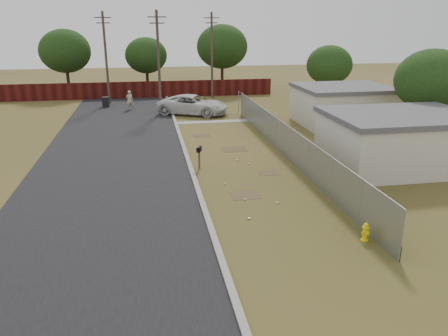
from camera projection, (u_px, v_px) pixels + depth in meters
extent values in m
plane|color=brown|center=(240.00, 163.00, 25.97)|extent=(120.00, 120.00, 0.00)
cube|color=black|center=(118.00, 136.00, 32.18)|extent=(9.00, 60.00, 0.02)
cube|color=gray|center=(179.00, 133.00, 32.92)|extent=(0.25, 60.00, 0.12)
cube|color=gray|center=(211.00, 122.00, 36.70)|extent=(6.20, 1.00, 0.03)
cylinder|color=gray|center=(402.00, 236.00, 14.98)|extent=(0.06, 0.06, 2.00)
cylinder|color=gray|center=(361.00, 203.00, 17.78)|extent=(0.06, 0.06, 2.00)
cylinder|color=gray|center=(331.00, 178.00, 20.58)|extent=(0.06, 0.06, 2.00)
cylinder|color=gray|center=(308.00, 159.00, 23.37)|extent=(0.06, 0.06, 2.00)
cylinder|color=gray|center=(291.00, 145.00, 26.17)|extent=(0.06, 0.06, 2.00)
cylinder|color=gray|center=(276.00, 133.00, 28.97)|extent=(0.06, 0.06, 2.00)
cylinder|color=gray|center=(264.00, 123.00, 31.77)|extent=(0.06, 0.06, 2.00)
cylinder|color=gray|center=(254.00, 115.00, 34.57)|extent=(0.06, 0.06, 2.00)
cylinder|color=gray|center=(246.00, 108.00, 37.37)|extent=(0.06, 0.06, 2.00)
cylinder|color=gray|center=(239.00, 102.00, 40.17)|extent=(0.06, 0.06, 2.00)
cylinder|color=gray|center=(286.00, 125.00, 26.79)|extent=(0.04, 26.00, 0.04)
cube|color=gray|center=(285.00, 140.00, 27.11)|extent=(0.01, 26.00, 2.00)
cube|color=black|center=(286.00, 151.00, 27.34)|extent=(0.03, 26.00, 0.60)
cube|color=#49140F|center=(139.00, 90.00, 48.02)|extent=(30.00, 0.12, 1.80)
cylinder|color=#4C3D33|center=(159.00, 63.00, 38.81)|extent=(0.24, 0.24, 9.00)
cube|color=#4C3D33|center=(157.00, 17.00, 37.57)|extent=(1.60, 0.10, 0.10)
cube|color=#4C3D33|center=(157.00, 23.00, 37.73)|extent=(1.30, 0.10, 0.10)
cylinder|color=#4C3D33|center=(106.00, 59.00, 43.57)|extent=(0.24, 0.24, 9.00)
cube|color=#4C3D33|center=(103.00, 18.00, 42.33)|extent=(1.60, 0.10, 0.10)
cube|color=#4C3D33|center=(103.00, 23.00, 42.49)|extent=(1.30, 0.10, 0.10)
cylinder|color=#4C3D33|center=(212.00, 56.00, 47.28)|extent=(0.24, 0.24, 9.00)
cube|color=#4C3D33|center=(212.00, 18.00, 46.04)|extent=(1.60, 0.10, 0.10)
cube|color=#4C3D33|center=(212.00, 23.00, 46.19)|extent=(1.30, 0.10, 0.10)
cube|color=beige|center=(400.00, 142.00, 25.17)|extent=(8.00, 6.00, 2.80)
cube|color=#535258|center=(403.00, 116.00, 24.67)|extent=(8.32, 6.24, 0.30)
cube|color=beige|center=(342.00, 107.00, 35.68)|extent=(7.00, 6.00, 2.80)
cube|color=#535258|center=(344.00, 88.00, 35.19)|extent=(7.28, 6.24, 0.30)
cylinder|color=#352518|center=(68.00, 80.00, 50.17)|extent=(0.36, 0.36, 3.30)
ellipsoid|color=black|center=(65.00, 51.00, 49.15)|extent=(5.70, 5.70, 4.84)
cylinder|color=#352518|center=(147.00, 79.00, 52.68)|extent=(0.36, 0.36, 2.86)
ellipsoid|color=black|center=(146.00, 55.00, 51.79)|extent=(4.94, 4.94, 4.20)
cylinder|color=#352518|center=(222.00, 76.00, 53.15)|extent=(0.36, 0.36, 3.52)
ellipsoid|color=black|center=(222.00, 47.00, 52.05)|extent=(6.08, 6.08, 5.17)
cylinder|color=#352518|center=(327.00, 91.00, 44.53)|extent=(0.36, 0.36, 2.64)
ellipsoid|color=black|center=(329.00, 65.00, 43.71)|extent=(4.56, 4.56, 3.88)
cylinder|color=#352518|center=(426.00, 120.00, 30.66)|extent=(0.36, 0.36, 2.86)
ellipsoid|color=black|center=(432.00, 80.00, 29.77)|extent=(4.94, 4.94, 4.20)
cylinder|color=yellow|center=(365.00, 240.00, 16.80)|extent=(0.38, 0.38, 0.05)
cylinder|color=yellow|center=(365.00, 233.00, 16.71)|extent=(0.27, 0.27, 0.52)
cylinder|color=yellow|center=(366.00, 227.00, 16.63)|extent=(0.35, 0.35, 0.05)
sphere|color=yellow|center=(366.00, 226.00, 16.60)|extent=(0.26, 0.26, 0.21)
cylinder|color=yellow|center=(367.00, 223.00, 16.57)|extent=(0.04, 0.04, 0.05)
cylinder|color=yellow|center=(363.00, 233.00, 16.64)|extent=(0.12, 0.12, 0.10)
cylinder|color=yellow|center=(368.00, 231.00, 16.74)|extent=(0.12, 0.12, 0.10)
cylinder|color=yellow|center=(368.00, 233.00, 16.58)|extent=(0.15, 0.14, 0.13)
cube|color=brown|center=(199.00, 159.00, 24.88)|extent=(0.13, 0.13, 1.09)
cube|color=black|center=(199.00, 150.00, 24.70)|extent=(0.37, 0.56, 0.20)
cylinder|color=black|center=(199.00, 148.00, 24.67)|extent=(0.37, 0.56, 0.20)
cube|color=#AF0C1D|center=(198.00, 151.00, 24.44)|extent=(0.04, 0.05, 0.11)
imported|color=silver|center=(193.00, 105.00, 39.50)|extent=(6.94, 5.43, 1.75)
imported|color=#B9B087|center=(130.00, 100.00, 41.60)|extent=(0.75, 0.57, 1.83)
cube|color=black|center=(106.00, 102.00, 43.04)|extent=(0.65, 0.65, 0.93)
cube|color=black|center=(105.00, 97.00, 42.89)|extent=(0.72, 0.72, 0.08)
cylinder|color=black|center=(108.00, 106.00, 42.90)|extent=(0.07, 0.20, 0.19)
cylinder|color=silver|center=(277.00, 203.00, 20.23)|extent=(0.08, 0.10, 0.07)
cylinder|color=silver|center=(225.00, 184.00, 22.54)|extent=(0.08, 0.11, 0.07)
cylinder|color=silver|center=(249.00, 164.00, 25.76)|extent=(0.10, 0.07, 0.07)
cylinder|color=silver|center=(249.00, 218.00, 18.59)|extent=(0.11, 0.09, 0.07)
cylinder|color=silver|center=(245.00, 145.00, 29.62)|extent=(0.12, 0.12, 0.07)
cylinder|color=silver|center=(237.00, 160.00, 26.41)|extent=(0.11, 0.12, 0.07)
cylinder|color=silver|center=(245.00, 199.00, 20.59)|extent=(0.11, 0.12, 0.07)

